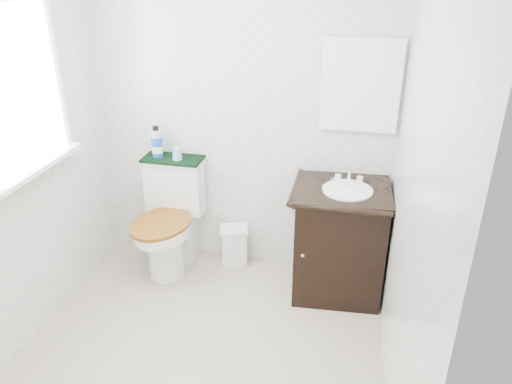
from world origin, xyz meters
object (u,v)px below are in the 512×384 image
at_px(toilet, 171,223).
at_px(cup, 177,153).
at_px(vanity, 339,239).
at_px(trash_bin, 234,245).
at_px(mouthwash_bottle, 157,143).

distance_m(toilet, cup, 0.55).
xyz_separation_m(vanity, cup, (-1.23, 0.17, 0.47)).
relative_size(toilet, trash_bin, 2.72).
relative_size(toilet, mouthwash_bottle, 3.59).
height_order(toilet, trash_bin, toilet).
distance_m(vanity, cup, 1.33).
xyz_separation_m(vanity, mouthwash_bottle, (-1.40, 0.20, 0.54)).
bearing_deg(mouthwash_bottle, vanity, -8.00).
bearing_deg(vanity, toilet, 177.22).
bearing_deg(vanity, mouthwash_bottle, 172.00).
bearing_deg(trash_bin, mouthwash_bottle, -179.95).
bearing_deg(cup, trash_bin, 4.22).
height_order(toilet, vanity, vanity).
relative_size(vanity, trash_bin, 2.97).
xyz_separation_m(toilet, trash_bin, (0.46, 0.13, -0.21)).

